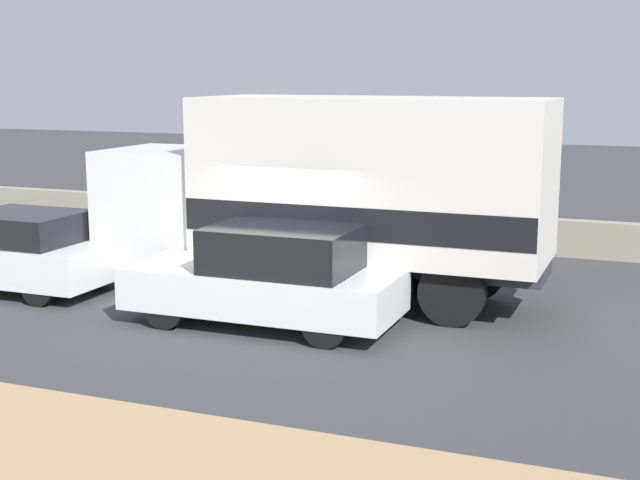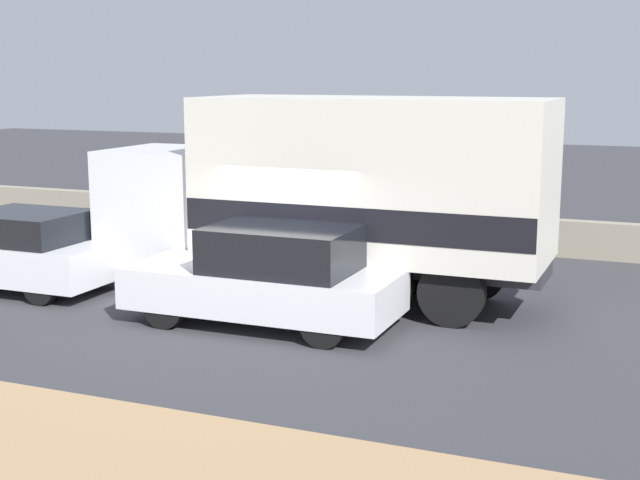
% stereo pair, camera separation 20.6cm
% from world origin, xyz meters
% --- Properties ---
extents(ground_plane, '(80.00, 80.00, 0.00)m').
position_xyz_m(ground_plane, '(0.00, 0.00, 0.00)').
color(ground_plane, '#38383D').
extents(stone_wall_backdrop, '(60.00, 0.35, 0.83)m').
position_xyz_m(stone_wall_backdrop, '(0.00, 7.63, 0.41)').
color(stone_wall_backdrop, gray).
rests_on(stone_wall_backdrop, ground_plane).
extents(box_truck, '(8.28, 2.50, 3.65)m').
position_xyz_m(box_truck, '(0.43, 2.13, 1.98)').
color(box_truck, silver).
rests_on(box_truck, ground_plane).
extents(car_hatchback, '(4.47, 1.80, 1.66)m').
position_xyz_m(car_hatchback, '(0.03, 0.10, 0.81)').
color(car_hatchback, silver).
rests_on(car_hatchback, ground_plane).
extents(car_sedan_second, '(3.96, 1.84, 1.51)m').
position_xyz_m(car_sedan_second, '(-5.44, 0.54, 0.75)').
color(car_sedan_second, silver).
rests_on(car_sedan_second, ground_plane).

